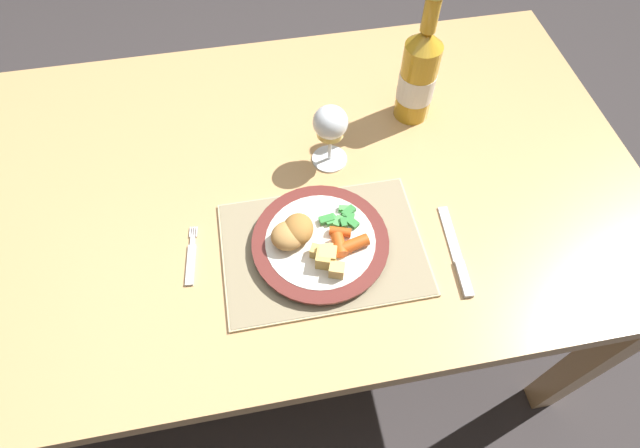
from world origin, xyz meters
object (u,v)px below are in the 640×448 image
dinner_plate (320,242)px  table_knife (458,258)px  bottle (418,75)px  fork (191,260)px  wine_glass (330,126)px  dining_table (289,202)px

dinner_plate → table_knife: dinner_plate is taller
dinner_plate → bottle: (0.26, 0.30, 0.09)m
fork → wine_glass: size_ratio=0.87×
fork → dinner_plate: bearing=-3.7°
dining_table → table_knife: table_knife is taller
bottle → dining_table: bearing=-156.7°
wine_glass → bottle: bottle is taller
dining_table → fork: bearing=-141.2°
bottle → dinner_plate: bearing=-130.7°
fork → table_knife: size_ratio=0.64×
bottle → table_knife: bearing=-93.0°
fork → wine_glass: 0.36m
dining_table → dinner_plate: 0.21m
table_knife → bottle: bearing=87.0°
fork → table_knife: table_knife is taller
fork → wine_glass: wine_glass is taller
fork → table_knife: bearing=-10.1°
dinner_plate → fork: bearing=176.3°
dinner_plate → table_knife: 0.25m
table_knife → bottle: 0.39m
fork → wine_glass: bearing=32.8°
dining_table → wine_glass: wine_glass is taller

